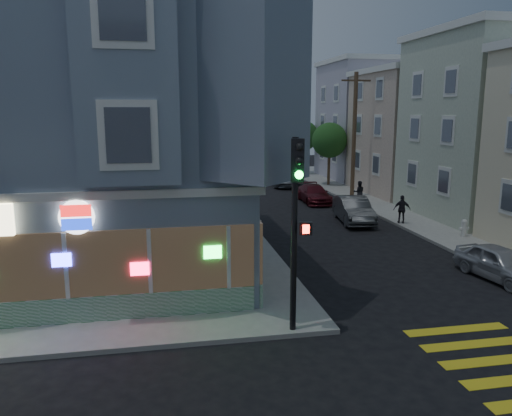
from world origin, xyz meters
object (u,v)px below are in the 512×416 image
object	(u,v)px
street_tree_near	(330,140)
parked_car_c	(314,194)
utility_pole	(354,133)
street_tree_far	(303,136)
parked_car_b	(353,210)
traffic_signal	(297,203)
fire_hydrant	(464,227)
pedestrian_a	(359,192)
parked_car_a	(500,263)
pedestrian_b	(402,209)
parked_car_d	(286,177)

from	to	relation	value
street_tree_near	parked_car_c	xyz separation A→B (m)	(-3.60, -7.41, -3.31)
utility_pole	parked_car_c	size ratio (longest dim) A/B	2.08
street_tree_far	parked_car_b	size ratio (longest dim) A/B	1.16
traffic_signal	fire_hydrant	world-z (taller)	traffic_signal
traffic_signal	fire_hydrant	distance (m)	14.93
pedestrian_a	fire_hydrant	size ratio (longest dim) A/B	1.75
parked_car_a	fire_hydrant	distance (m)	6.32
utility_pole	pedestrian_b	world-z (taller)	utility_pole
parked_car_a	parked_car_b	xyz separation A→B (m)	(-1.77, 10.56, 0.09)
pedestrian_a	pedestrian_b	bearing A→B (deg)	103.21
parked_car_d	traffic_signal	distance (m)	29.65
parked_car_a	parked_car_d	xyz separation A→B (m)	(-2.10, 25.39, 0.08)
street_tree_near	parked_car_d	xyz separation A→B (m)	(-3.60, 0.82, -3.19)
utility_pole	parked_car_c	bearing A→B (deg)	-157.41
street_tree_far	fire_hydrant	world-z (taller)	street_tree_far
street_tree_far	parked_car_b	xyz separation A→B (m)	(-3.27, -22.01, -3.18)
street_tree_near	parked_car_d	bearing A→B (deg)	167.19
street_tree_far	parked_car_b	distance (m)	22.48
pedestrian_a	parked_car_d	distance (m)	10.21
parked_car_d	traffic_signal	xyz separation A→B (m)	(-6.93, -28.66, 3.17)
parked_car_b	fire_hydrant	distance (m)	6.20
street_tree_near	pedestrian_a	size ratio (longest dim) A/B	3.42
pedestrian_a	parked_car_a	world-z (taller)	pedestrian_a
parked_car_a	parked_car_c	distance (m)	17.29
parked_car_b	fire_hydrant	world-z (taller)	parked_car_b
pedestrian_a	traffic_signal	world-z (taller)	traffic_signal
pedestrian_a	parked_car_c	xyz separation A→B (m)	(-2.70, 1.62, -0.30)
parked_car_a	utility_pole	bearing A→B (deg)	78.91
street_tree_near	street_tree_far	world-z (taller)	same
street_tree_far	parked_car_d	distance (m)	8.64
street_tree_far	pedestrian_a	distance (m)	17.32
parked_car_a	street_tree_near	bearing A→B (deg)	79.42
street_tree_far	fire_hydrant	xyz separation A→B (m)	(0.80, -26.69, -3.32)
pedestrian_a	parked_car_c	bearing A→B (deg)	-17.69
utility_pole	parked_car_a	bearing A→B (deg)	-94.00
street_tree_far	parked_car_b	world-z (taller)	street_tree_far
parked_car_b	pedestrian_a	bearing A→B (deg)	72.07
utility_pole	parked_car_d	xyz separation A→B (m)	(-3.40, 6.82, -4.06)
utility_pole	street_tree_far	distance (m)	14.03
pedestrian_a	parked_car_c	world-z (taller)	pedestrian_a
parked_car_c	parked_car_d	world-z (taller)	parked_car_d
street_tree_far	parked_car_a	distance (m)	32.77
parked_car_c	parked_car_a	bearing A→B (deg)	-81.49
parked_car_b	parked_car_c	size ratio (longest dim) A/B	1.05
parked_car_b	utility_pole	bearing A→B (deg)	76.54
pedestrian_b	traffic_signal	size ratio (longest dim) A/B	0.29
pedestrian_a	traffic_signal	size ratio (longest dim) A/B	0.28
street_tree_near	pedestrian_a	xyz separation A→B (m)	(-0.90, -9.03, -3.01)
pedestrian_b	fire_hydrant	size ratio (longest dim) A/B	1.80
parked_car_b	traffic_signal	xyz separation A→B (m)	(-7.26, -13.83, 3.16)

